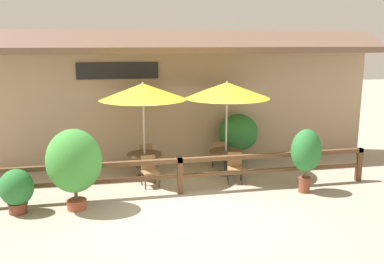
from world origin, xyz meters
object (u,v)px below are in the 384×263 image
at_px(chair_near_wallside, 145,155).
at_px(potted_plant_tall_tropical, 17,189).
at_px(dining_table_near, 145,158).
at_px(potted_plant_entrance_palm, 238,133).
at_px(patio_umbrella_near, 143,92).
at_px(chair_middle_wallside, 219,152).
at_px(chair_near_streetside, 149,170).
at_px(chair_middle_streetside, 235,166).
at_px(patio_umbrella_middle, 227,90).
at_px(potted_plant_small_flowering, 74,162).
at_px(potted_plant_broad_leaf, 306,153).
at_px(dining_table_middle, 226,155).

height_order(chair_near_wallside, potted_plant_tall_tropical, potted_plant_tall_tropical).
xyz_separation_m(dining_table_near, chair_near_wallside, (0.08, 0.77, -0.11)).
bearing_deg(potted_plant_entrance_palm, chair_near_wallside, -176.69).
height_order(patio_umbrella_near, dining_table_near, patio_umbrella_near).
xyz_separation_m(patio_umbrella_near, chair_middle_wallside, (2.40, 0.62, -2.05)).
relative_size(chair_near_streetside, potted_plant_tall_tropical, 0.79).
height_order(chair_near_wallside, chair_middle_streetside, same).
height_order(patio_umbrella_near, potted_plant_entrance_palm, patio_umbrella_near).
distance_m(patio_umbrella_middle, potted_plant_small_flowering, 4.82).
bearing_deg(potted_plant_broad_leaf, chair_middle_wallside, 119.91).
xyz_separation_m(chair_near_streetside, patio_umbrella_middle, (2.34, 0.61, 2.05)).
bearing_deg(chair_middle_wallside, potted_plant_broad_leaf, 133.84).
distance_m(patio_umbrella_near, potted_plant_entrance_palm, 3.60).
bearing_deg(potted_plant_broad_leaf, chair_middle_streetside, 143.00).
distance_m(chair_near_wallside, patio_umbrella_middle, 3.22).
height_order(chair_near_streetside, potted_plant_broad_leaf, potted_plant_broad_leaf).
distance_m(dining_table_near, potted_plant_small_flowering, 2.82).
height_order(dining_table_middle, chair_middle_streetside, chair_middle_streetside).
distance_m(patio_umbrella_near, chair_near_streetside, 2.19).
distance_m(chair_near_streetside, potted_plant_tall_tropical, 3.43).
bearing_deg(potted_plant_small_flowering, potted_plant_entrance_palm, 31.46).
xyz_separation_m(chair_near_wallside, potted_plant_broad_leaf, (3.88, -2.87, 0.61)).
relative_size(dining_table_middle, chair_middle_streetside, 1.19).
bearing_deg(chair_middle_wallside, chair_near_wallside, 10.32).
xyz_separation_m(chair_middle_streetside, chair_middle_wallside, (-0.03, 1.57, 0.00)).
bearing_deg(patio_umbrella_near, chair_near_wallside, 83.92).
bearing_deg(patio_umbrella_near, potted_plant_entrance_palm, 16.83).
distance_m(dining_table_middle, potted_plant_broad_leaf, 2.55).
height_order(dining_table_middle, potted_plant_entrance_palm, potted_plant_entrance_palm).
height_order(chair_near_streetside, patio_umbrella_middle, patio_umbrella_middle).
relative_size(patio_umbrella_near, chair_middle_wallside, 3.33).
height_order(dining_table_near, chair_near_wallside, chair_near_wallside).
distance_m(dining_table_near, potted_plant_entrance_palm, 3.29).
distance_m(patio_umbrella_middle, potted_plant_entrance_palm, 2.02).
relative_size(patio_umbrella_near, potted_plant_entrance_palm, 1.73).
height_order(chair_near_wallside, chair_middle_wallside, same).
distance_m(chair_middle_wallside, potted_plant_small_flowering, 5.06).
height_order(patio_umbrella_middle, potted_plant_small_flowering, patio_umbrella_middle).
bearing_deg(patio_umbrella_near, chair_near_streetside, -85.97).
height_order(potted_plant_broad_leaf, potted_plant_small_flowering, potted_plant_small_flowering).
xyz_separation_m(patio_umbrella_middle, chair_middle_streetside, (0.03, -0.78, -2.05)).
bearing_deg(patio_umbrella_near, potted_plant_tall_tropical, -146.80).
height_order(chair_near_streetside, chair_near_wallside, same).
height_order(patio_umbrella_near, potted_plant_tall_tropical, patio_umbrella_near).
bearing_deg(chair_near_wallside, patio_umbrella_middle, 145.70).
height_order(dining_table_near, potted_plant_broad_leaf, potted_plant_broad_leaf).
height_order(chair_middle_streetside, potted_plant_broad_leaf, potted_plant_broad_leaf).
xyz_separation_m(patio_umbrella_near, potted_plant_broad_leaf, (3.97, -2.11, -1.43)).
bearing_deg(dining_table_near, chair_near_wallside, 83.92).
height_order(dining_table_near, potted_plant_tall_tropical, potted_plant_tall_tropical).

